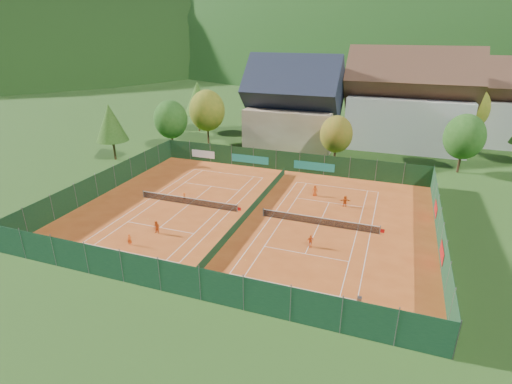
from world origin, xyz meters
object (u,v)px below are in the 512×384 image
object	(u,v)px
chalet	(293,109)
hotel_block_a	(408,105)
player_left_near	(130,240)
player_left_mid	(157,228)
ball_hopper	(359,299)
hotel_block_b	(489,107)
player_left_far	(185,197)
player_right_far_a	(315,191)
player_right_near	(310,241)
player_right_far_b	(345,201)

from	to	relation	value
chalet	hotel_block_a	xyz separation A→B (m)	(19.00, 6.00, 0.76)
chalet	player_left_near	distance (m)	41.47
player_left_mid	ball_hopper	bearing A→B (deg)	-8.73
hotel_block_b	player_left_far	xyz separation A→B (m)	(-38.88, -43.36, -6.03)
chalet	ball_hopper	xyz separation A→B (m)	(16.66, -42.40, -6.07)
player_right_far_a	player_left_mid	bearing A→B (deg)	33.81
player_left_mid	player_left_far	world-z (taller)	player_left_mid
hotel_block_a	hotel_block_b	distance (m)	16.14
player_left_near	player_right_near	size ratio (longest dim) A/B	0.89
player_right_far_b	player_right_near	bearing A→B (deg)	68.99
player_right_near	player_right_far_a	xyz separation A→B (m)	(-2.26, 12.81, 0.06)
player_left_mid	player_right_near	world-z (taller)	player_left_mid
hotel_block_a	hotel_block_b	size ratio (longest dim) A/B	1.25
hotel_block_b	ball_hopper	world-z (taller)	hotel_block_b
player_left_far	player_right_far_b	distance (m)	19.55
hotel_block_a	player_right_far_a	bearing A→B (deg)	-109.79
hotel_block_b	player_right_far_b	world-z (taller)	hotel_block_b
hotel_block_b	player_left_near	bearing A→B (deg)	-125.32
player_left_far	player_right_far_b	size ratio (longest dim) A/B	0.83
player_left_near	player_left_mid	distance (m)	3.18
chalet	hotel_block_a	bearing A→B (deg)	17.53
player_right_far_a	player_right_far_b	size ratio (longest dim) A/B	1.02
player_left_far	chalet	bearing A→B (deg)	-112.42
chalet	player_left_near	size ratio (longest dim) A/B	13.67
player_right_near	hotel_block_b	bearing A→B (deg)	29.58
ball_hopper	player_right_near	size ratio (longest dim) A/B	0.60
ball_hopper	player_right_far_a	distance (m)	21.71
hotel_block_a	hotel_block_b	xyz separation A→B (m)	(14.00, 8.00, -0.76)
hotel_block_a	player_right_near	size ratio (longest dim) A/B	16.19
hotel_block_a	ball_hopper	xyz separation A→B (m)	(-2.34, -48.40, -6.83)
chalet	ball_hopper	size ratio (longest dim) A/B	20.25
player_right_far_b	player_left_mid	bearing A→B (deg)	26.37
player_left_near	player_right_far_b	size ratio (longest dim) A/B	0.83
ball_hopper	player_left_far	distance (m)	26.04
ball_hopper	player_right_far_b	xyz separation A→B (m)	(-3.69, 18.24, 0.16)
hotel_block_a	player_left_mid	bearing A→B (deg)	-118.27
hotel_block_a	player_left_near	xyz separation A→B (m)	(-24.71, -46.63, -6.79)
hotel_block_b	player_right_far_a	size ratio (longest dim) A/B	11.88
player_right_far_a	hotel_block_b	bearing A→B (deg)	-139.23
player_left_near	player_left_far	bearing A→B (deg)	66.56
hotel_block_b	player_right_near	bearing A→B (deg)	-114.07
ball_hopper	player_right_near	bearing A→B (deg)	126.52
player_left_mid	player_right_far_b	world-z (taller)	player_left_mid
hotel_block_b	player_left_near	world-z (taller)	hotel_block_b
hotel_block_b	player_left_far	bearing A→B (deg)	-131.88
hotel_block_b	chalet	bearing A→B (deg)	-157.01
player_left_near	player_right_near	distance (m)	17.79
player_right_near	player_right_far_b	size ratio (longest dim) A/B	0.94
player_right_far_b	hotel_block_a	bearing A→B (deg)	-112.73
player_right_far_b	hotel_block_b	bearing A→B (deg)	-129.11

